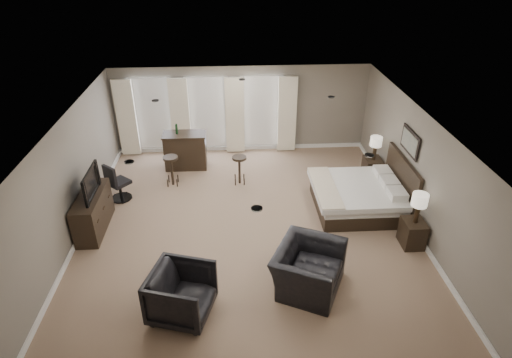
{
  "coord_description": "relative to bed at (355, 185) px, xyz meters",
  "views": [
    {
      "loc": [
        -0.31,
        -7.83,
        5.8
      ],
      "look_at": [
        0.2,
        0.4,
        1.1
      ],
      "focal_mm": 30.0,
      "sensor_mm": 36.0,
      "label": 1
    }
  ],
  "objects": [
    {
      "name": "room",
      "position": [
        -2.58,
        -0.73,
        0.65
      ],
      "size": [
        7.6,
        8.6,
        2.64
      ],
      "color": "#866C55",
      "rests_on": "ground"
    },
    {
      "name": "window_bay",
      "position": [
        -3.58,
        3.38,
        0.55
      ],
      "size": [
        5.25,
        0.2,
        2.3
      ],
      "color": "silver",
      "rests_on": "room"
    },
    {
      "name": "bed",
      "position": [
        0.0,
        0.0,
        0.0
      ],
      "size": [
        2.06,
        1.96,
        1.31
      ],
      "primitive_type": "cube",
      "color": "silver",
      "rests_on": "ground"
    },
    {
      "name": "nightstand_near",
      "position": [
        0.89,
        -1.45,
        -0.36
      ],
      "size": [
        0.44,
        0.54,
        0.59
      ],
      "primitive_type": "cube",
      "color": "black",
      "rests_on": "ground"
    },
    {
      "name": "nightstand_far",
      "position": [
        0.89,
        1.45,
        -0.36
      ],
      "size": [
        0.44,
        0.54,
        0.59
      ],
      "primitive_type": "cube",
      "color": "black",
      "rests_on": "ground"
    },
    {
      "name": "lamp_near",
      "position": [
        0.89,
        -1.45,
        0.27
      ],
      "size": [
        0.33,
        0.33,
        0.68
      ],
      "primitive_type": "cube",
      "color": "beige",
      "rests_on": "nightstand_near"
    },
    {
      "name": "lamp_far",
      "position": [
        0.89,
        1.45,
        0.26
      ],
      "size": [
        0.31,
        0.31,
        0.64
      ],
      "primitive_type": "cube",
      "color": "beige",
      "rests_on": "nightstand_far"
    },
    {
      "name": "wall_art",
      "position": [
        1.12,
        0.0,
        1.1
      ],
      "size": [
        0.04,
        0.96,
        0.56
      ],
      "primitive_type": "cube",
      "color": "slate",
      "rests_on": "room"
    },
    {
      "name": "dresser",
      "position": [
        -6.03,
        -0.45,
        -0.21
      ],
      "size": [
        0.49,
        1.53,
        0.89
      ],
      "primitive_type": "cube",
      "color": "black",
      "rests_on": "ground"
    },
    {
      "name": "tv",
      "position": [
        -6.03,
        -0.45,
        0.3
      ],
      "size": [
        0.61,
        1.05,
        0.14
      ],
      "primitive_type": "imported",
      "rotation": [
        0.0,
        0.0,
        1.57
      ],
      "color": "black",
      "rests_on": "dresser"
    },
    {
      "name": "armchair_near",
      "position": [
        -1.55,
        -2.57,
        -0.08
      ],
      "size": [
        1.35,
        1.56,
        1.15
      ],
      "primitive_type": "imported",
      "rotation": [
        0.0,
        0.0,
        1.11
      ],
      "color": "black",
      "rests_on": "ground"
    },
    {
      "name": "armchair_far",
      "position": [
        -3.83,
        -3.11,
        -0.14
      ],
      "size": [
        1.18,
        1.22,
        1.03
      ],
      "primitive_type": "imported",
      "rotation": [
        0.0,
        0.0,
        1.28
      ],
      "color": "black",
      "rests_on": "ground"
    },
    {
      "name": "bar_counter",
      "position": [
        -4.2,
        2.43,
        -0.13
      ],
      "size": [
        1.2,
        0.62,
        1.05
      ],
      "primitive_type": "cube",
      "color": "black",
      "rests_on": "ground"
    },
    {
      "name": "bar_stool_left",
      "position": [
        -4.49,
        1.45,
        -0.24
      ],
      "size": [
        0.4,
        0.4,
        0.83
      ],
      "primitive_type": "cube",
      "rotation": [
        0.0,
        0.0,
        0.01
      ],
      "color": "black",
      "rests_on": "ground"
    },
    {
      "name": "bar_stool_right",
      "position": [
        -2.71,
        1.41,
        -0.26
      ],
      "size": [
        0.41,
        0.41,
        0.79
      ],
      "primitive_type": "cube",
      "rotation": [
        0.0,
        0.0,
        0.11
      ],
      "color": "black",
      "rests_on": "ground"
    },
    {
      "name": "desk_chair",
      "position": [
        -5.72,
        0.8,
        -0.15
      ],
      "size": [
        0.72,
        0.72,
        1.01
      ],
      "primitive_type": "cube",
      "rotation": [
        0.0,
        0.0,
        2.43
      ],
      "color": "black",
      "rests_on": "ground"
    }
  ]
}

